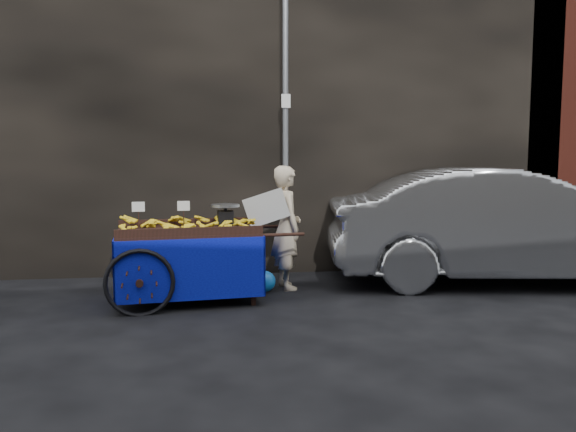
{
  "coord_description": "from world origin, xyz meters",
  "views": [
    {
      "loc": [
        -0.68,
        -6.28,
        1.63
      ],
      "look_at": [
        0.23,
        0.5,
        0.93
      ],
      "focal_mm": 35.0,
      "sensor_mm": 36.0,
      "label": 1
    }
  ],
  "objects": [
    {
      "name": "building_wall",
      "position": [
        0.39,
        2.6,
        2.5
      ],
      "size": [
        13.5,
        2.0,
        5.0
      ],
      "color": "black",
      "rests_on": "ground"
    },
    {
      "name": "banana_cart",
      "position": [
        -1.02,
        0.18,
        0.73
      ],
      "size": [
        2.27,
        1.24,
        1.19
      ],
      "rotation": [
        0.0,
        0.0,
        0.11
      ],
      "color": "black",
      "rests_on": "ground"
    },
    {
      "name": "street_pole",
      "position": [
        0.3,
        1.3,
        2.01
      ],
      "size": [
        0.12,
        0.1,
        4.0
      ],
      "color": "slate",
      "rests_on": "ground"
    },
    {
      "name": "vendor",
      "position": [
        0.22,
        0.64,
        0.78
      ],
      "size": [
        0.8,
        0.62,
        1.55
      ],
      "rotation": [
        0.0,
        0.0,
        1.76
      ],
      "color": "#BDAB8D",
      "rests_on": "ground"
    },
    {
      "name": "plastic_bag",
      "position": [
        -0.08,
        0.46,
        0.13
      ],
      "size": [
        0.3,
        0.24,
        0.27
      ],
      "primitive_type": "ellipsoid",
      "color": "blue",
      "rests_on": "ground"
    },
    {
      "name": "ground",
      "position": [
        0.0,
        0.0,
        0.0
      ],
      "size": [
        80.0,
        80.0,
        0.0
      ],
      "primitive_type": "plane",
      "color": "black",
      "rests_on": "ground"
    },
    {
      "name": "parked_car",
      "position": [
        3.12,
        0.6,
        0.75
      ],
      "size": [
        4.76,
        2.24,
        1.51
      ],
      "primitive_type": "imported",
      "rotation": [
        0.0,
        0.0,
        1.43
      ],
      "color": "#B9BCC0",
      "rests_on": "ground"
    }
  ]
}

